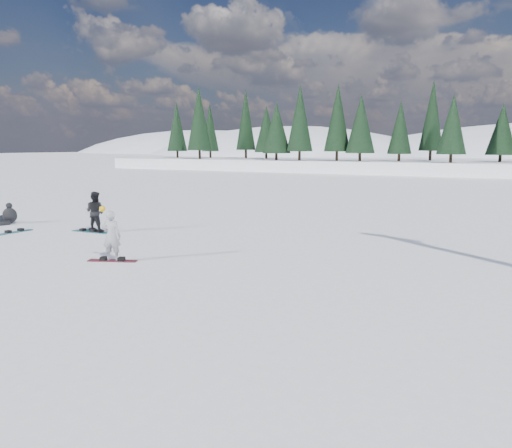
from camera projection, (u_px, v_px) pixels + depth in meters
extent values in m
plane|color=white|center=(94.00, 247.00, 17.23)|extent=(420.00, 420.00, 0.00)
cube|color=white|center=(411.00, 180.00, 65.30)|extent=(90.00, 14.00, 5.00)
ellipsoid|color=white|center=(288.00, 189.00, 200.05)|extent=(143.00, 110.00, 49.50)
ellipsoid|color=white|center=(200.00, 179.00, 267.61)|extent=(169.00, 130.00, 52.00)
cone|color=black|center=(176.00, 135.00, 82.03)|extent=(3.20, 3.20, 7.50)
cone|color=black|center=(196.00, 135.00, 80.17)|extent=(3.20, 3.20, 7.50)
cone|color=black|center=(217.00, 134.00, 78.30)|extent=(3.20, 3.20, 7.50)
cone|color=black|center=(239.00, 134.00, 76.44)|extent=(3.20, 3.20, 7.50)
cone|color=black|center=(262.00, 134.00, 74.58)|extent=(3.20, 3.20, 7.50)
cone|color=black|center=(286.00, 133.00, 72.71)|extent=(3.20, 3.20, 7.50)
cone|color=black|center=(312.00, 133.00, 70.85)|extent=(3.20, 3.20, 7.50)
cone|color=black|center=(339.00, 133.00, 68.99)|extent=(3.20, 3.20, 7.50)
cone|color=black|center=(367.00, 132.00, 67.13)|extent=(3.20, 3.20, 7.50)
cone|color=black|center=(398.00, 132.00, 65.26)|extent=(3.20, 3.20, 7.50)
cone|color=black|center=(429.00, 132.00, 63.40)|extent=(3.20, 3.20, 7.50)
cone|color=black|center=(463.00, 131.00, 61.54)|extent=(3.20, 3.20, 7.50)
cone|color=black|center=(499.00, 131.00, 59.67)|extent=(3.20, 3.20, 7.50)
imported|color=#A2A2A7|center=(111.00, 236.00, 15.04)|extent=(0.67, 0.58, 1.55)
sphere|color=#E1AC0B|center=(102.00, 209.00, 14.90)|extent=(0.18, 0.18, 0.18)
imported|color=black|center=(95.00, 212.00, 20.21)|extent=(0.91, 0.78, 1.65)
ellipsoid|color=black|center=(10.00, 215.00, 22.44)|extent=(0.83, 0.77, 0.71)
sphere|color=black|center=(9.00, 206.00, 22.38)|extent=(0.27, 0.27, 0.27)
cube|color=black|center=(2.00, 223.00, 21.97)|extent=(0.31, 0.64, 0.18)
cube|color=black|center=(4.00, 219.00, 22.98)|extent=(0.53, 0.43, 0.30)
cube|color=maroon|center=(113.00, 261.00, 15.16)|extent=(1.49, 0.83, 0.03)
cube|color=#166979|center=(96.00, 231.00, 20.34)|extent=(1.53, 0.57, 0.03)
cube|color=#176883|center=(88.00, 232.00, 20.30)|extent=(1.52, 0.40, 0.03)
cube|color=teal|center=(15.00, 232.00, 20.17)|extent=(0.30, 1.50, 0.03)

